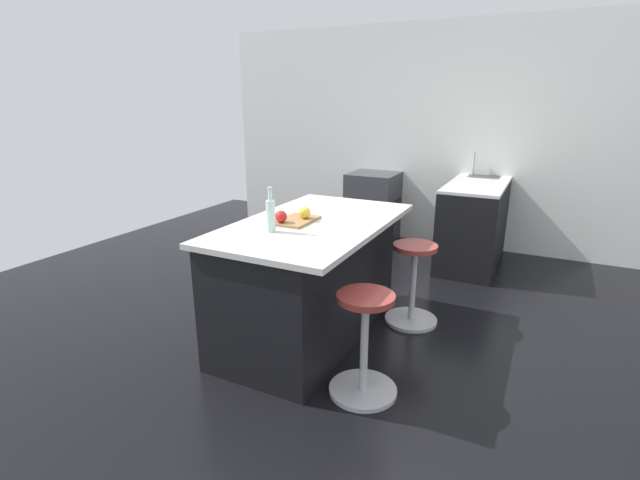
% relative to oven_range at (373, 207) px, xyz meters
% --- Properties ---
extents(ground_plane, '(7.76, 7.76, 0.00)m').
position_rel_oven_range_xyz_m(ground_plane, '(2.64, 0.67, -0.45)').
color(ground_plane, black).
extents(interior_partition_left, '(0.12, 5.77, 2.70)m').
position_rel_oven_range_xyz_m(interior_partition_left, '(-0.35, 0.67, 0.90)').
color(interior_partition_left, silver).
rests_on(interior_partition_left, ground_plane).
extents(sink_cabinet, '(1.95, 0.60, 1.21)m').
position_rel_oven_range_xyz_m(sink_cabinet, '(-0.00, 1.33, 0.02)').
color(sink_cabinet, black).
rests_on(sink_cabinet, ground_plane).
extents(oven_range, '(0.60, 0.61, 0.90)m').
position_rel_oven_range_xyz_m(oven_range, '(0.00, 0.00, 0.00)').
color(oven_range, '#38383D').
rests_on(oven_range, ground_plane).
extents(kitchen_island, '(1.76, 1.02, 0.94)m').
position_rel_oven_range_xyz_m(kitchen_island, '(2.61, 0.44, 0.03)').
color(kitchen_island, black).
rests_on(kitchen_island, ground_plane).
extents(stool_by_window, '(0.44, 0.44, 0.69)m').
position_rel_oven_range_xyz_m(stool_by_window, '(2.06, 1.13, -0.13)').
color(stool_by_window, '#B7B7BC').
rests_on(stool_by_window, ground_plane).
extents(stool_middle, '(0.44, 0.44, 0.69)m').
position_rel_oven_range_xyz_m(stool_middle, '(3.16, 1.13, -0.13)').
color(stool_middle, '#B7B7BC').
rests_on(stool_middle, ground_plane).
extents(cutting_board, '(0.36, 0.24, 0.02)m').
position_rel_oven_range_xyz_m(cutting_board, '(2.69, 0.38, 0.50)').
color(cutting_board, olive).
rests_on(cutting_board, kitchen_island).
extents(apple_yellow, '(0.09, 0.09, 0.09)m').
position_rel_oven_range_xyz_m(apple_yellow, '(2.63, 0.42, 0.55)').
color(apple_yellow, gold).
rests_on(apple_yellow, cutting_board).
extents(apple_red, '(0.09, 0.09, 0.09)m').
position_rel_oven_range_xyz_m(apple_red, '(2.82, 0.32, 0.55)').
color(apple_red, red).
rests_on(apple_red, cutting_board).
extents(water_bottle, '(0.06, 0.06, 0.31)m').
position_rel_oven_range_xyz_m(water_bottle, '(2.99, 0.35, 0.61)').
color(water_bottle, silver).
rests_on(water_bottle, kitchen_island).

